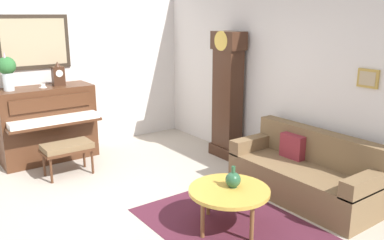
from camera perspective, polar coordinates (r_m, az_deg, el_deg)
name	(u,v)px	position (r m, az deg, el deg)	size (l,w,h in m)	color
ground_plane	(132,209)	(5.16, -8.51, -12.26)	(6.40, 6.00, 0.10)	#B2A899
wall_left	(53,68)	(7.07, -19.01, 6.91)	(0.13, 4.90, 2.80)	silver
wall_back	(273,75)	(6.13, 11.32, 6.25)	(5.30, 0.13, 2.80)	silver
area_rug	(233,227)	(4.63, 5.81, -14.75)	(2.10, 1.50, 0.01)	#4C1E2D
piano	(47,123)	(6.80, -19.73, -0.45)	(0.87, 1.44, 1.18)	#4C2B19
piano_bench	(67,148)	(6.09, -17.20, -3.83)	(0.42, 0.70, 0.48)	#4C2B19
grandfather_clock	(227,98)	(6.51, 5.02, 3.05)	(0.52, 0.34, 2.03)	#3D2316
couch	(305,173)	(5.37, 15.67, -7.28)	(1.90, 0.80, 0.84)	brown
coffee_table	(229,192)	(4.43, 5.26, -10.03)	(0.88, 0.88, 0.46)	gold
mantel_clock	(58,75)	(6.72, -18.36, 6.07)	(0.13, 0.18, 0.38)	#3D2316
flower_vase	(7,69)	(6.51, -24.66, 6.50)	(0.26, 0.26, 0.58)	silver
teacup	(43,86)	(6.62, -20.30, 4.50)	(0.12, 0.12, 0.06)	white
green_jug	(233,179)	(4.44, 5.82, -8.35)	(0.17, 0.17, 0.24)	#234C33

